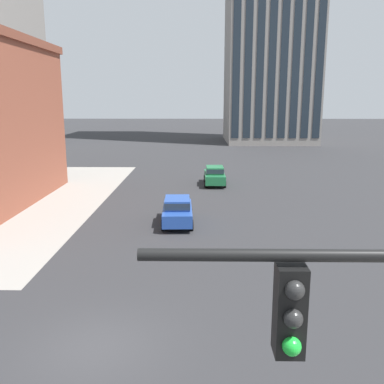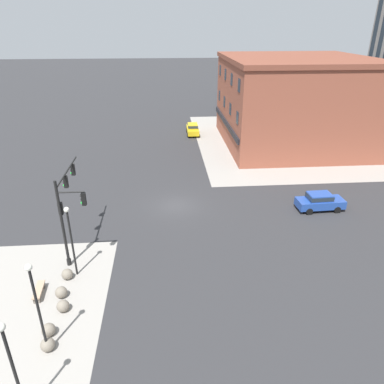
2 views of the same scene
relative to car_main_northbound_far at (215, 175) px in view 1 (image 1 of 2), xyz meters
The scene contains 3 objects.
ground_plane 26.42m from the car_main_northbound_far, 100.09° to the right, with size 320.00×320.00×0.00m, color #2D2D30.
car_main_northbound_far is the anchor object (origin of this frame).
car_main_southbound_far 12.79m from the car_main_northbound_far, 102.37° to the right, with size 2.03×4.47×1.68m.
Camera 1 is at (3.20, -11.92, 7.58)m, focal length 39.91 mm.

